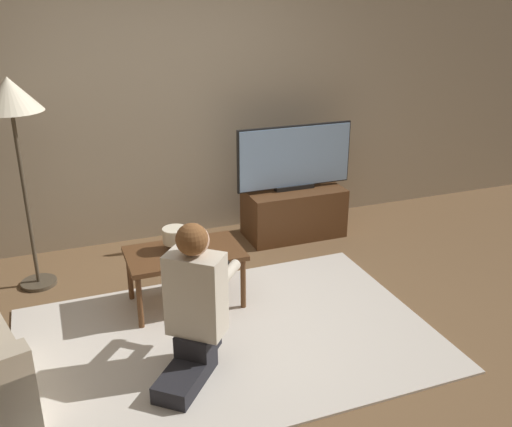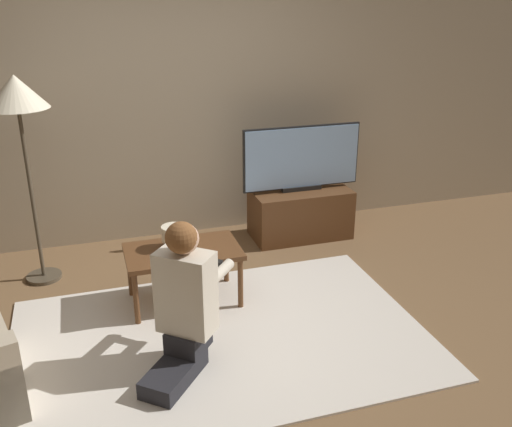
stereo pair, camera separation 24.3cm
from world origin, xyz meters
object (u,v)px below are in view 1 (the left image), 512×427
(coffee_table, at_px, (185,257))
(person_kneeling, at_px, (195,302))
(tv, at_px, (295,157))
(table_lamp, at_px, (175,237))
(floor_lamp, at_px, (11,106))

(coffee_table, distance_m, person_kneeling, 0.81)
(tv, height_order, table_lamp, tv)
(coffee_table, xyz_separation_m, floor_lamp, (-1.04, 0.73, 1.05))
(floor_lamp, bearing_deg, coffee_table, -35.07)
(tv, height_order, person_kneeling, tv)
(floor_lamp, height_order, table_lamp, floor_lamp)
(coffee_table, distance_m, floor_lamp, 1.65)
(tv, distance_m, table_lamp, 1.61)
(tv, distance_m, coffee_table, 1.63)
(tv, bearing_deg, table_lamp, -147.12)
(tv, distance_m, floor_lamp, 2.43)
(coffee_table, xyz_separation_m, person_kneeling, (-0.13, -0.79, 0.09))
(table_lamp, bearing_deg, floor_lamp, 145.36)
(tv, bearing_deg, coffee_table, -144.67)
(coffee_table, bearing_deg, floor_lamp, 144.93)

